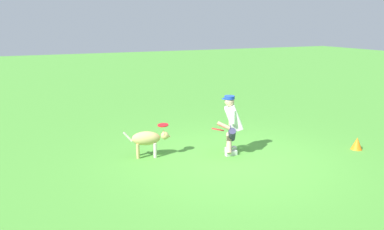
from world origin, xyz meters
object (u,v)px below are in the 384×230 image
object	(u,v)px
frisbee_flying	(163,125)
training_cone	(357,143)
frisbee_held	(218,129)
dog	(148,139)
person	(232,123)

from	to	relation	value
frisbee_flying	training_cone	size ratio (longest dim) A/B	0.83
frisbee_held	dog	bearing A→B (deg)	-24.76
person	frisbee_held	size ratio (longest dim) A/B	4.83
dog	frisbee_held	xyz separation A→B (m)	(-1.35, 0.62, 0.22)
frisbee_flying	training_cone	bearing A→B (deg)	160.72
training_cone	person	bearing A→B (deg)	-19.02
dog	frisbee_held	distance (m)	1.51
dog	frisbee_flying	distance (m)	0.44
person	frisbee_flying	world-z (taller)	person
dog	training_cone	xyz separation A→B (m)	(-4.48, 1.50, -0.25)
frisbee_flying	dog	bearing A→B (deg)	-8.58
training_cone	frisbee_flying	bearing A→B (deg)	-19.28
person	dog	distance (m)	1.85
dog	frisbee_flying	xyz separation A→B (m)	(-0.32, 0.05, 0.29)
person	training_cone	world-z (taller)	person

